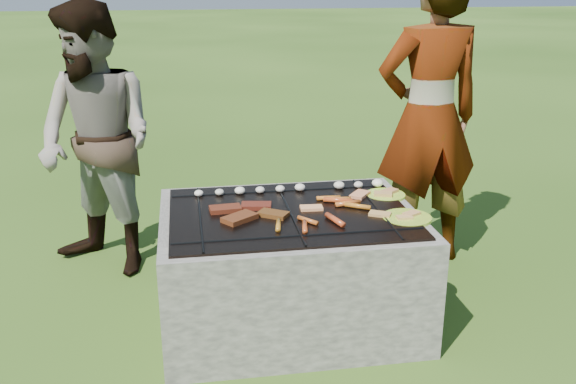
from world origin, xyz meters
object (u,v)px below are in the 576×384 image
plate_far (385,195)px  plate_near (407,218)px  cook (429,118)px  bystander (97,142)px  fire_pit (290,271)px

plate_far → plate_near: 0.35m
cook → bystander: cook is taller
plate_far → plate_near: size_ratio=0.75×
fire_pit → plate_near: bearing=-16.9°
plate_far → bystander: bystander is taller
plate_near → bystander: bystander is taller
plate_near → cook: 0.95m
cook → bystander: (-1.98, 0.17, -0.11)m
plate_near → bystander: size_ratio=0.19×
fire_pit → bystander: size_ratio=0.80×
fire_pit → cook: bearing=33.4°
fire_pit → bystander: 1.40m
plate_far → bystander: size_ratio=0.14×
fire_pit → plate_far: plate_far is taller
fire_pit → cook: 1.32m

